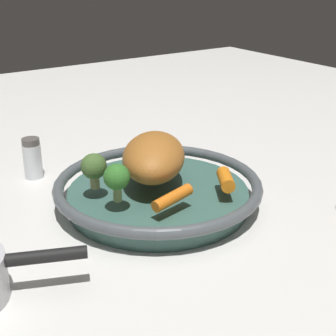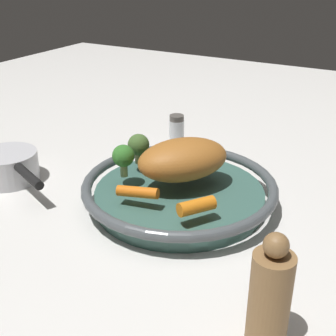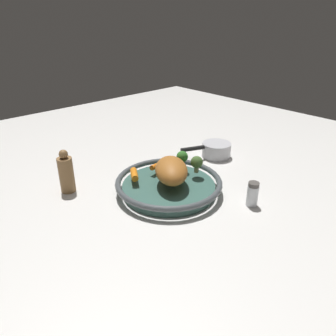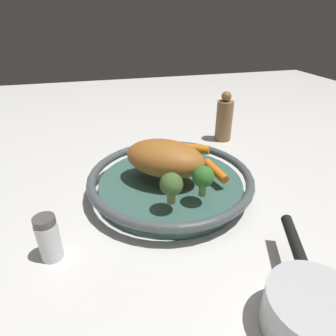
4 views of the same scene
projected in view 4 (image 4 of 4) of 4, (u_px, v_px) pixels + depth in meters
ground_plane at (170, 192)px, 0.60m from camera, size 2.31×2.31×0.00m
serving_bowl at (170, 182)px, 0.59m from camera, size 0.33×0.33×0.05m
roast_chicken_piece at (165, 158)px, 0.56m from camera, size 0.17×0.19×0.07m
baby_carrot_back at (215, 171)px, 0.57m from camera, size 0.07×0.03×0.02m
baby_carrot_left at (196, 149)px, 0.65m from camera, size 0.05×0.06×0.02m
broccoli_floret_edge at (203, 177)px, 0.49m from camera, size 0.04×0.04×0.06m
broccoli_floret_large at (171, 185)px, 0.47m from camera, size 0.04×0.04×0.06m
salt_shaker at (49, 238)px, 0.42m from camera, size 0.03×0.03×0.08m
pepper_mill at (224, 119)px, 0.81m from camera, size 0.05×0.05×0.14m
saucepan at (312, 312)px, 0.33m from camera, size 0.20×0.12×0.06m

